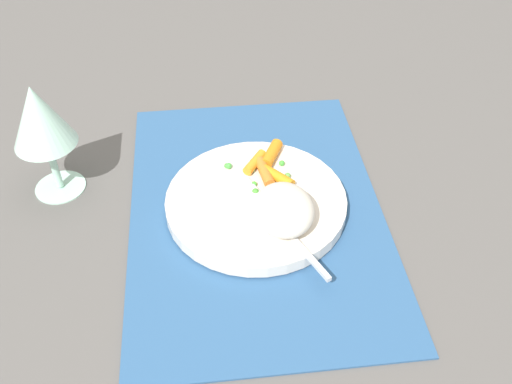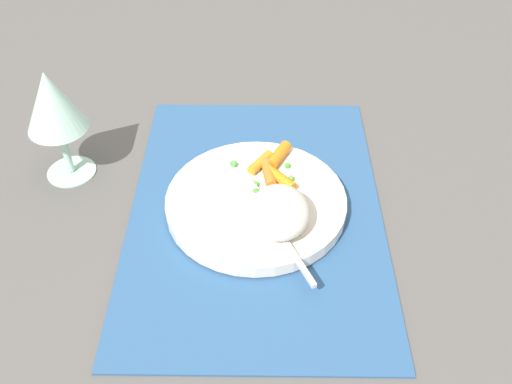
# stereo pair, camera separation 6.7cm
# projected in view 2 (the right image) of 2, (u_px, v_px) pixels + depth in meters

# --- Properties ---
(ground_plane) EXTENTS (2.40, 2.40, 0.00)m
(ground_plane) POSITION_uv_depth(u_px,v_px,m) (256.00, 210.00, 0.76)
(ground_plane) COLOR #565451
(placemat) EXTENTS (0.48, 0.33, 0.01)m
(placemat) POSITION_uv_depth(u_px,v_px,m) (256.00, 209.00, 0.76)
(placemat) COLOR #2D5684
(placemat) RESTS_ON ground_plane
(plate) EXTENTS (0.24, 0.24, 0.02)m
(plate) POSITION_uv_depth(u_px,v_px,m) (256.00, 202.00, 0.75)
(plate) COLOR silver
(plate) RESTS_ON placemat
(rice_mound) EXTENTS (0.09, 0.08, 0.04)m
(rice_mound) POSITION_uv_depth(u_px,v_px,m) (279.00, 212.00, 0.70)
(rice_mound) COLOR beige
(rice_mound) RESTS_ON plate
(carrot_portion) EXTENTS (0.10, 0.07, 0.02)m
(carrot_portion) POSITION_uv_depth(u_px,v_px,m) (273.00, 167.00, 0.78)
(carrot_portion) COLOR orange
(carrot_portion) RESTS_ON plate
(pea_scatter) EXTENTS (0.08, 0.09, 0.01)m
(pea_scatter) POSITION_uv_depth(u_px,v_px,m) (263.00, 174.00, 0.77)
(pea_scatter) COLOR green
(pea_scatter) RESTS_ON plate
(fork) EXTENTS (0.18, 0.09, 0.01)m
(fork) POSITION_uv_depth(u_px,v_px,m) (269.00, 216.00, 0.72)
(fork) COLOR silver
(fork) RESTS_ON plate
(wine_glass) EXTENTS (0.08, 0.08, 0.16)m
(wine_glass) POSITION_uv_depth(u_px,v_px,m) (52.00, 104.00, 0.74)
(wine_glass) COLOR #B2E0CC
(wine_glass) RESTS_ON ground_plane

